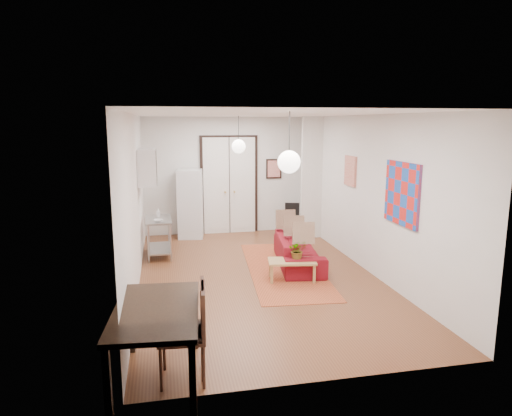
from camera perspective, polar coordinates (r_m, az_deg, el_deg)
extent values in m
plane|color=brown|center=(8.41, 0.20, -8.52)|extent=(7.00, 7.00, 0.00)
cube|color=white|center=(7.94, 0.22, 11.66)|extent=(4.20, 7.00, 0.02)
cube|color=silver|center=(11.46, -3.40, 4.07)|extent=(4.20, 0.02, 2.90)
cube|color=silver|center=(4.76, 8.96, -5.47)|extent=(4.20, 0.02, 2.90)
cube|color=silver|center=(7.89, -14.88, 0.74)|extent=(0.02, 7.00, 2.90)
cube|color=silver|center=(8.72, 13.85, 1.70)|extent=(0.02, 7.00, 2.90)
cube|color=silver|center=(11.45, -3.35, 2.80)|extent=(1.44, 0.06, 2.50)
cube|color=silver|center=(10.97, 6.96, 3.71)|extent=(0.50, 0.10, 2.90)
cube|color=white|center=(9.31, -13.43, 5.06)|extent=(0.35, 1.00, 0.70)
cube|color=red|center=(7.58, 17.78, 1.72)|extent=(0.05, 1.00, 1.00)
cube|color=beige|center=(9.39, 11.71, 4.56)|extent=(0.05, 0.50, 0.60)
cube|color=red|center=(11.64, 2.25, 4.92)|extent=(0.40, 0.03, 0.50)
cube|color=brown|center=(9.81, -14.24, 5.59)|extent=(0.03, 0.44, 0.54)
sphere|color=white|center=(9.92, -2.19, 7.69)|extent=(0.30, 0.30, 0.30)
cylinder|color=black|center=(9.91, -2.20, 10.01)|extent=(0.01, 0.01, 0.50)
sphere|color=white|center=(6.02, 4.15, 5.76)|extent=(0.30, 0.30, 0.30)
cylinder|color=black|center=(6.00, 4.21, 9.57)|extent=(0.01, 0.01, 0.50)
cube|color=#B54F2D|center=(8.83, 3.52, -7.55)|extent=(1.64, 3.68, 0.01)
imported|color=maroon|center=(9.00, 5.32, -5.36)|extent=(2.05, 1.03, 0.57)
cube|color=tan|center=(8.11, 4.52, -6.66)|extent=(0.90, 0.60, 0.04)
cube|color=tan|center=(7.91, 2.28, -8.50)|extent=(0.05, 0.05, 0.33)
cube|color=tan|center=(8.11, 7.40, -8.09)|extent=(0.05, 0.05, 0.33)
cube|color=tan|center=(8.25, 1.66, -7.68)|extent=(0.05, 0.05, 0.33)
cube|color=tan|center=(8.44, 6.58, -7.31)|extent=(0.05, 0.05, 0.33)
imported|color=#3D7133|center=(8.08, 5.23, -5.26)|extent=(0.37, 0.33, 0.36)
cube|color=#A1A4A6|center=(9.68, -12.10, -1.41)|extent=(0.54, 1.05, 0.03)
cube|color=#A1A4A6|center=(9.82, -11.96, -4.96)|extent=(0.50, 1.01, 0.03)
cylinder|color=#A1A4A6|center=(9.31, -13.38, -4.41)|extent=(0.04, 0.04, 0.78)
cylinder|color=#A1A4A6|center=(9.30, -10.67, -4.31)|extent=(0.04, 0.04, 0.78)
cylinder|color=#A1A4A6|center=(10.23, -13.24, -3.03)|extent=(0.04, 0.04, 0.78)
cylinder|color=#A1A4A6|center=(10.23, -10.78, -2.94)|extent=(0.04, 0.04, 0.78)
imported|color=beige|center=(9.38, -12.12, -1.55)|extent=(0.19, 0.19, 0.05)
imported|color=teal|center=(9.90, -12.12, -0.55)|extent=(0.08, 0.08, 0.17)
cube|color=silver|center=(11.11, -8.21, 0.51)|extent=(0.66, 0.66, 1.65)
cube|color=black|center=(5.01, -12.36, -12.40)|extent=(1.00, 1.60, 0.05)
cube|color=black|center=(4.60, -17.31, -20.86)|extent=(0.07, 0.07, 0.79)
cube|color=black|center=(4.58, -7.11, -20.57)|extent=(0.07, 0.07, 0.79)
cube|color=black|center=(5.85, -15.98, -13.64)|extent=(0.07, 0.07, 0.79)
cube|color=black|center=(5.84, -8.27, -13.39)|extent=(0.07, 0.07, 0.79)
cube|color=#391E12|center=(5.27, -9.25, -14.89)|extent=(0.54, 0.52, 0.04)
cube|color=#391E12|center=(5.37, -9.46, -11.11)|extent=(0.08, 0.48, 0.52)
cylinder|color=#391E12|center=(5.18, -11.50, -18.54)|extent=(0.03, 0.03, 0.50)
cylinder|color=#391E12|center=(5.19, -6.61, -18.31)|extent=(0.03, 0.03, 0.50)
cylinder|color=#391E12|center=(5.57, -11.53, -16.33)|extent=(0.03, 0.03, 0.50)
cylinder|color=#391E12|center=(5.58, -7.04, -16.13)|extent=(0.03, 0.03, 0.50)
cube|color=#391E12|center=(5.14, -9.18, -15.53)|extent=(0.54, 0.52, 0.04)
cube|color=#391E12|center=(5.24, -9.39, -11.65)|extent=(0.08, 0.48, 0.52)
cylinder|color=#391E12|center=(5.06, -11.49, -19.28)|extent=(0.03, 0.03, 0.50)
cylinder|color=#391E12|center=(5.08, -6.47, -19.04)|extent=(0.03, 0.03, 0.50)
cylinder|color=#391E12|center=(5.45, -11.52, -16.98)|extent=(0.03, 0.03, 0.50)
cylinder|color=#391E12|center=(5.46, -6.91, -16.77)|extent=(0.03, 0.03, 0.50)
cube|color=black|center=(11.62, 4.55, -1.18)|extent=(0.45, 0.45, 0.04)
cube|color=black|center=(11.73, 4.35, -0.01)|extent=(0.35, 0.15, 0.38)
cylinder|color=black|center=(11.48, 4.02, -2.30)|extent=(0.03, 0.03, 0.38)
cylinder|color=black|center=(11.57, 5.45, -2.23)|extent=(0.03, 0.03, 0.38)
cylinder|color=black|center=(11.76, 3.63, -1.98)|extent=(0.03, 0.03, 0.38)
cylinder|color=black|center=(11.84, 5.03, -1.91)|extent=(0.03, 0.03, 0.38)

